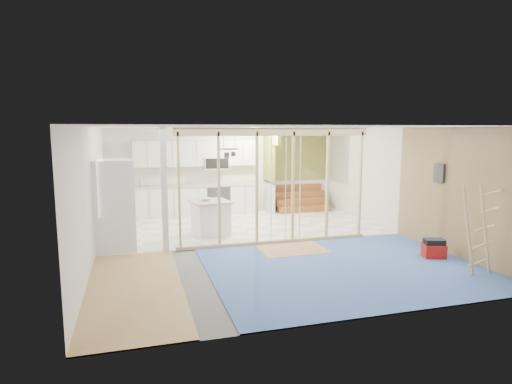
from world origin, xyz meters
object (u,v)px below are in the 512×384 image
object	(u,v)px
toolbox	(434,249)
ladder	(479,229)
island	(211,218)
fridge	(115,206)

from	to	relation	value
toolbox	ladder	size ratio (longest dim) A/B	0.30
island	toolbox	xyz separation A→B (m)	(3.94, -3.10, -0.23)
toolbox	ladder	world-z (taller)	ladder
fridge	toolbox	world-z (taller)	fridge
fridge	island	distance (m)	2.34
island	ladder	size ratio (longest dim) A/B	0.61
fridge	ladder	xyz separation A→B (m)	(6.12, -3.44, -0.13)
fridge	ladder	bearing A→B (deg)	-29.54
ladder	toolbox	bearing A→B (deg)	89.47
fridge	ladder	size ratio (longest dim) A/B	1.19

